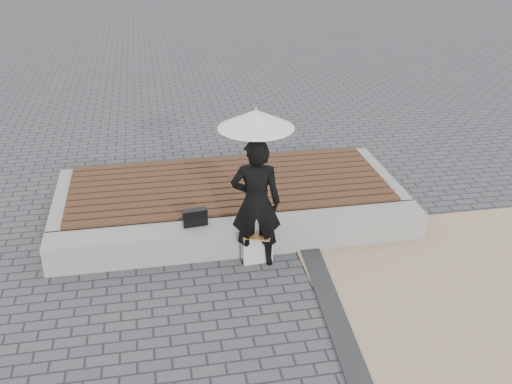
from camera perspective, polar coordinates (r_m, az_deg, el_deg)
ground at (r=6.70m, az=0.90°, el=-12.52°), size 80.00×80.00×0.00m
edging_band at (r=6.48m, az=8.53°, el=-14.21°), size 0.61×5.20×0.04m
seating_ledge at (r=7.89m, az=-1.39°, el=-4.23°), size 5.00×0.45×0.40m
timber_platform at (r=8.94m, az=-2.64°, el=-0.42°), size 5.00×2.00×0.40m
timber_decking at (r=8.84m, az=-2.67°, el=0.86°), size 4.60×2.00×0.04m
woman at (r=7.31m, az=0.00°, el=-1.07°), size 0.68×0.51×1.70m
parasol at (r=6.88m, az=0.00°, el=7.00°), size 0.89×0.89×1.14m
handbag at (r=7.72m, az=-5.86°, el=-2.44°), size 0.33×0.15×0.22m
canvas_tote at (r=7.64m, az=0.11°, el=-5.31°), size 0.39×0.18×0.40m
magazine at (r=7.50m, az=0.19°, el=-4.16°), size 0.40×0.35×0.01m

